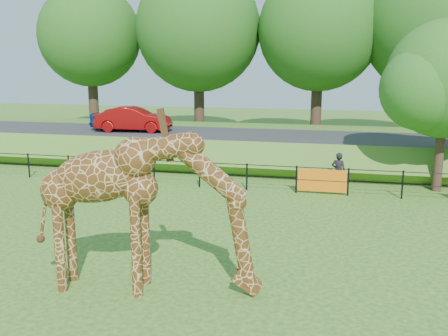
{
  "coord_description": "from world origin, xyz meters",
  "views": [
    {
      "loc": [
        3.59,
        -11.41,
        5.08
      ],
      "look_at": [
        0.27,
        2.77,
        2.0
      ],
      "focal_mm": 40.0,
      "sensor_mm": 36.0,
      "label": 1
    }
  ],
  "objects_px": {
    "giraffe": "(146,212)",
    "visitor": "(338,171)",
    "tree_east": "(448,84)",
    "car_red": "(133,119)",
    "car_blue": "(125,118)"
  },
  "relations": [
    {
      "from": "giraffe",
      "to": "car_red",
      "type": "xyz_separation_m",
      "value": [
        -6.85,
        15.24,
        0.25
      ]
    },
    {
      "from": "tree_east",
      "to": "car_red",
      "type": "bearing_deg",
      "value": 164.61
    },
    {
      "from": "car_blue",
      "to": "visitor",
      "type": "distance_m",
      "value": 12.93
    },
    {
      "from": "giraffe",
      "to": "visitor",
      "type": "distance_m",
      "value": 11.17
    },
    {
      "from": "car_blue",
      "to": "visitor",
      "type": "xyz_separation_m",
      "value": [
        11.68,
        -5.38,
        -1.28
      ]
    },
    {
      "from": "car_red",
      "to": "tree_east",
      "type": "height_order",
      "value": "tree_east"
    },
    {
      "from": "visitor",
      "to": "tree_east",
      "type": "xyz_separation_m",
      "value": [
        3.99,
        0.79,
        3.51
      ]
    },
    {
      "from": "car_blue",
      "to": "visitor",
      "type": "bearing_deg",
      "value": -118.39
    },
    {
      "from": "giraffe",
      "to": "visitor",
      "type": "height_order",
      "value": "giraffe"
    },
    {
      "from": "car_red",
      "to": "visitor",
      "type": "height_order",
      "value": "car_red"
    },
    {
      "from": "giraffe",
      "to": "car_blue",
      "type": "bearing_deg",
      "value": 110.06
    },
    {
      "from": "giraffe",
      "to": "car_red",
      "type": "distance_m",
      "value": 16.71
    },
    {
      "from": "tree_east",
      "to": "giraffe",
      "type": "bearing_deg",
      "value": -126.02
    },
    {
      "from": "car_blue",
      "to": "tree_east",
      "type": "relative_size",
      "value": 0.55
    },
    {
      "from": "car_blue",
      "to": "visitor",
      "type": "relative_size",
      "value": 2.42
    }
  ]
}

